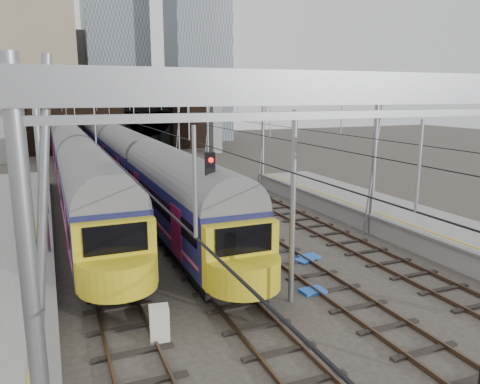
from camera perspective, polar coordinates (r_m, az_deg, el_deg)
name	(u,v)px	position (r m, az deg, el deg)	size (l,w,h in m)	color
ground	(319,326)	(16.31, 9.66, -15.76)	(160.00, 160.00, 0.00)	#38332D
tracks	(191,217)	(29.24, -6.05, -3.06)	(14.40, 80.00, 0.22)	#4C3828
overhead_line	(163,107)	(34.56, -9.39, 10.13)	(16.80, 80.00, 8.00)	gray
retaining_wall	(121,118)	(64.83, -14.32, 8.68)	(28.00, 2.75, 9.00)	black
overbridge	(115,96)	(58.68, -14.99, 11.22)	(28.00, 3.00, 9.25)	gray
city_skyline	(108,35)	(83.86, -15.77, 17.99)	(37.50, 27.50, 60.00)	tan
train_main	(114,148)	(46.54, -15.09, 5.22)	(2.77, 64.02, 4.77)	black
train_second	(73,156)	(40.60, -19.64, 4.11)	(2.86, 49.65, 4.90)	black
signal_near_left	(210,207)	(17.51, -3.74, -1.81)	(0.42, 0.49, 5.45)	black
relay_cabinet	(159,324)	(15.12, -9.80, -15.59)	(0.59, 0.49, 1.18)	silver
equip_cover_a	(305,260)	(21.87, 7.94, -8.21)	(0.91, 0.64, 0.11)	blue
equip_cover_b	(309,257)	(22.29, 8.41, -7.83)	(0.92, 0.65, 0.11)	blue
equip_cover_c	(313,291)	(18.69, 8.86, -11.82)	(0.94, 0.66, 0.11)	blue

